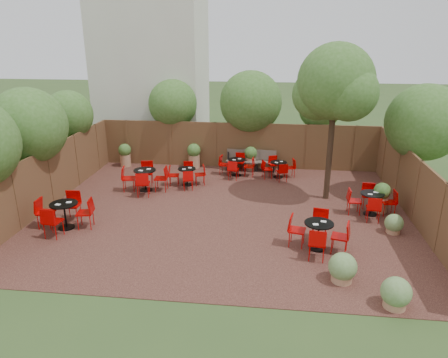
# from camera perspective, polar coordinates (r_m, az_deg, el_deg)

# --- Properties ---
(ground) EXTENTS (80.00, 80.00, 0.00)m
(ground) POSITION_cam_1_polar(r_m,az_deg,el_deg) (13.89, 0.06, -4.59)
(ground) COLOR #354F23
(ground) RESTS_ON ground
(courtyard_paving) EXTENTS (12.00, 10.00, 0.02)m
(courtyard_paving) POSITION_cam_1_polar(r_m,az_deg,el_deg) (13.88, 0.06, -4.55)
(courtyard_paving) COLOR #371C16
(courtyard_paving) RESTS_ON ground
(fence_back) EXTENTS (12.00, 0.08, 2.00)m
(fence_back) POSITION_cam_1_polar(r_m,az_deg,el_deg) (18.27, 1.88, 4.62)
(fence_back) COLOR brown
(fence_back) RESTS_ON ground
(fence_left) EXTENTS (0.08, 10.00, 2.00)m
(fence_left) POSITION_cam_1_polar(r_m,az_deg,el_deg) (15.37, -22.75, 0.24)
(fence_left) COLOR brown
(fence_left) RESTS_ON ground
(fence_right) EXTENTS (0.08, 10.00, 2.00)m
(fence_right) POSITION_cam_1_polar(r_m,az_deg,el_deg) (14.18, 24.93, -1.61)
(fence_right) COLOR brown
(fence_right) RESTS_ON ground
(neighbour_building) EXTENTS (5.00, 4.00, 8.00)m
(neighbour_building) POSITION_cam_1_polar(r_m,az_deg,el_deg) (21.52, -9.74, 14.70)
(neighbour_building) COLOR beige
(neighbour_building) RESTS_ON ground
(overhang_foliage) EXTENTS (15.90, 10.75, 2.71)m
(overhang_foliage) POSITION_cam_1_polar(r_m,az_deg,el_deg) (15.49, -4.93, 8.50)
(overhang_foliage) COLOR #365F1E
(overhang_foliage) RESTS_ON ground
(courtyard_tree) EXTENTS (2.71, 2.61, 5.39)m
(courtyard_tree) POSITION_cam_1_polar(r_m,az_deg,el_deg) (14.49, 14.99, 12.11)
(courtyard_tree) COLOR black
(courtyard_tree) RESTS_ON courtyard_paving
(park_bench_left) EXTENTS (1.44, 0.63, 0.86)m
(park_bench_left) POSITION_cam_1_polar(r_m,az_deg,el_deg) (18.03, 2.56, 2.65)
(park_bench_left) COLOR brown
(park_bench_left) RESTS_ON courtyard_paving
(park_bench_right) EXTENTS (1.46, 0.59, 0.88)m
(park_bench_right) POSITION_cam_1_polar(r_m,az_deg,el_deg) (17.99, 4.88, 2.59)
(park_bench_right) COLOR brown
(park_bench_right) RESTS_ON courtyard_paving
(bistro_tables) EXTENTS (11.00, 7.54, 0.94)m
(bistro_tables) POSITION_cam_1_polar(r_m,az_deg,el_deg) (14.45, -0.82, -1.63)
(bistro_tables) COLOR black
(bistro_tables) RESTS_ON courtyard_paving
(planters) EXTENTS (10.67, 4.64, 1.08)m
(planters) POSITION_cam_1_polar(r_m,az_deg,el_deg) (17.19, 0.14, 2.23)
(planters) COLOR #A27151
(planters) RESTS_ON courtyard_paving
(low_shrubs) EXTENTS (2.51, 4.30, 0.73)m
(low_shrubs) POSITION_cam_1_polar(r_m,az_deg,el_deg) (10.86, 19.85, -11.01)
(low_shrubs) COLOR #A27151
(low_shrubs) RESTS_ON courtyard_paving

